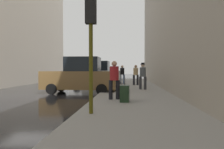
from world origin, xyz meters
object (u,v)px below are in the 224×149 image
object	(u,v)px
pedestrian_in_red_jacket	(114,78)
parked_white_van	(96,74)
parked_bronze_suv	(81,77)
pedestrian_in_jeans	(122,73)
traffic_light	(91,27)
pedestrian_in_tan_coat	(136,74)
fire_hydrant	(111,83)
pedestrian_with_beanie	(143,75)
rolling_suitcase	(125,93)
parked_gray_coupe	(104,75)

from	to	relation	value
pedestrian_in_red_jacket	parked_white_van	bearing A→B (deg)	102.83
parked_bronze_suv	pedestrian_in_jeans	distance (m)	7.40
traffic_light	pedestrian_in_tan_coat	distance (m)	12.32
fire_hydrant	pedestrian_in_jeans	bearing A→B (deg)	83.25
pedestrian_with_beanie	rolling_suitcase	world-z (taller)	pedestrian_with_beanie
rolling_suitcase	fire_hydrant	bearing A→B (deg)	99.40
fire_hydrant	pedestrian_in_jeans	xyz separation A→B (m)	(0.62, 5.26, 0.61)
parked_white_van	pedestrian_in_red_jacket	bearing A→B (deg)	-77.17
rolling_suitcase	pedestrian_in_red_jacket	bearing A→B (deg)	124.04
parked_gray_coupe	pedestrian_in_tan_coat	size ratio (longest dim) A/B	2.46
traffic_light	fire_hydrant	bearing A→B (deg)	90.33
pedestrian_with_beanie	fire_hydrant	bearing A→B (deg)	163.77
parked_gray_coupe	parked_bronze_suv	bearing A→B (deg)	-90.00
fire_hydrant	rolling_suitcase	xyz separation A→B (m)	(1.03, -6.24, -0.01)
pedestrian_in_red_jacket	pedestrian_in_jeans	distance (m)	10.80
parked_gray_coupe	rolling_suitcase	distance (m)	17.74
pedestrian_in_red_jacket	pedestrian_with_beanie	xyz separation A→B (m)	(1.59, 4.91, 0.03)
rolling_suitcase	parked_bronze_suv	bearing A→B (deg)	122.12
pedestrian_in_tan_coat	rolling_suitcase	distance (m)	9.67
parked_gray_coupe	pedestrian_in_red_jacket	distance (m)	16.97
fire_hydrant	pedestrian_in_tan_coat	xyz separation A→B (m)	(1.82, 3.38, 0.61)
parked_bronze_suv	pedestrian_in_jeans	xyz separation A→B (m)	(2.43, 6.99, 0.07)
parked_white_van	traffic_light	size ratio (longest dim) A/B	1.30
parked_white_van	pedestrian_in_tan_coat	bearing A→B (deg)	-21.73
fire_hydrant	pedestrian_in_jeans	world-z (taller)	pedestrian_in_jeans
pedestrian_in_jeans	rolling_suitcase	distance (m)	11.53
pedestrian_in_red_jacket	rolling_suitcase	bearing A→B (deg)	-55.96
fire_hydrant	parked_bronze_suv	bearing A→B (deg)	-136.28
parked_gray_coupe	pedestrian_in_jeans	distance (m)	6.48
pedestrian_in_tan_coat	pedestrian_in_jeans	distance (m)	2.23
parked_bronze_suv	rolling_suitcase	xyz separation A→B (m)	(2.84, -4.52, -0.54)
parked_gray_coupe	rolling_suitcase	xyz separation A→B (m)	(2.84, -17.51, -0.36)
parked_gray_coupe	fire_hydrant	world-z (taller)	parked_gray_coupe
parked_white_van	pedestrian_in_jeans	bearing A→B (deg)	10.28
parked_bronze_suv	pedestrian_in_red_jacket	distance (m)	4.48
traffic_light	parked_bronze_suv	bearing A→B (deg)	104.88
parked_white_van	pedestrian_with_beanie	world-z (taller)	parked_white_van
parked_bronze_suv	pedestrian_with_beanie	size ratio (longest dim) A/B	2.60
parked_bronze_suv	parked_gray_coupe	bearing A→B (deg)	90.00
pedestrian_in_jeans	pedestrian_with_beanie	distance (m)	6.08
traffic_light	pedestrian_with_beanie	xyz separation A→B (m)	(2.10, 8.08, -1.62)
parked_bronze_suv	pedestrian_with_beanie	distance (m)	4.10
traffic_light	pedestrian_with_beanie	world-z (taller)	traffic_light
parked_gray_coupe	pedestrian_in_red_jacket	size ratio (longest dim) A/B	2.46
fire_hydrant	rolling_suitcase	world-z (taller)	rolling_suitcase
parked_white_van	traffic_light	xyz separation A→B (m)	(1.85, -13.52, 1.73)
pedestrian_in_red_jacket	pedestrian_in_jeans	bearing A→B (deg)	89.64
traffic_light	rolling_suitcase	world-z (taller)	traffic_light
pedestrian_in_tan_coat	rolling_suitcase	world-z (taller)	pedestrian_in_tan_coat
traffic_light	pedestrian_in_jeans	bearing A→B (deg)	87.65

